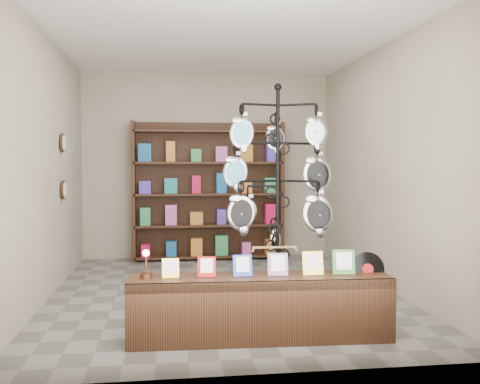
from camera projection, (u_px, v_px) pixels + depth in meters
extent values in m
plane|color=slate|center=(223.00, 293.00, 6.36)|extent=(5.00, 5.00, 0.00)
plane|color=#B0A48E|center=(207.00, 166.00, 8.76)|extent=(4.00, 0.00, 4.00)
plane|color=#B0A48E|center=(259.00, 168.00, 3.81)|extent=(4.00, 0.00, 4.00)
plane|color=#B0A48E|center=(47.00, 167.00, 6.01)|extent=(0.00, 5.00, 5.00)
plane|color=#B0A48E|center=(385.00, 167.00, 6.55)|extent=(0.00, 5.00, 5.00)
plane|color=white|center=(223.00, 38.00, 6.20)|extent=(5.00, 5.00, 0.00)
cylinder|color=black|center=(277.00, 311.00, 5.51)|extent=(0.53, 0.53, 0.03)
cylinder|color=black|center=(278.00, 202.00, 5.45)|extent=(0.04, 0.04, 2.29)
sphere|color=black|center=(278.00, 87.00, 5.39)|extent=(0.08, 0.08, 0.08)
ellipsoid|color=silver|center=(275.00, 240.00, 5.71)|extent=(0.12, 0.05, 0.24)
cube|color=#A46D44|center=(275.00, 247.00, 5.15)|extent=(0.44, 0.03, 0.04)
cube|color=black|center=(260.00, 307.00, 4.66)|extent=(2.29, 0.56, 0.56)
cube|color=gold|center=(171.00, 268.00, 4.57)|extent=(0.15, 0.06, 0.17)
cube|color=#A90D10|center=(207.00, 267.00, 4.60)|extent=(0.16, 0.06, 0.18)
cube|color=#263FA5|center=(242.00, 266.00, 4.63)|extent=(0.17, 0.06, 0.19)
cube|color=#E54C33|center=(278.00, 264.00, 4.66)|extent=(0.18, 0.07, 0.20)
cube|color=gold|center=(313.00, 263.00, 4.69)|extent=(0.19, 0.07, 0.21)
cube|color=#337233|center=(344.00, 262.00, 4.71)|extent=(0.20, 0.07, 0.22)
cylinder|color=black|center=(368.00, 269.00, 4.79)|extent=(0.31, 0.08, 0.30)
cylinder|color=#A90D10|center=(368.00, 269.00, 4.79)|extent=(0.10, 0.03, 0.10)
cylinder|color=#472714|center=(146.00, 276.00, 4.55)|extent=(0.10, 0.10, 0.04)
cylinder|color=#472714|center=(146.00, 265.00, 4.55)|extent=(0.02, 0.02, 0.14)
sphere|color=#FFBF59|center=(146.00, 253.00, 4.54)|extent=(0.06, 0.06, 0.06)
cube|color=black|center=(208.00, 190.00, 8.72)|extent=(2.40, 0.04, 2.20)
cube|color=black|center=(134.00, 191.00, 8.40)|extent=(0.06, 0.36, 2.20)
cube|color=black|center=(281.00, 190.00, 8.72)|extent=(0.06, 0.36, 2.20)
cube|color=black|center=(209.00, 256.00, 8.61)|extent=(2.36, 0.36, 0.04)
cube|color=black|center=(209.00, 225.00, 8.59)|extent=(2.36, 0.36, 0.03)
cube|color=black|center=(209.00, 194.00, 8.56)|extent=(2.36, 0.36, 0.04)
cube|color=black|center=(208.00, 163.00, 8.54)|extent=(2.36, 0.36, 0.04)
cube|color=black|center=(208.00, 131.00, 8.51)|extent=(2.36, 0.36, 0.04)
cylinder|color=black|center=(63.00, 143.00, 6.79)|extent=(0.03, 0.24, 0.24)
cylinder|color=black|center=(64.00, 190.00, 6.83)|extent=(0.03, 0.24, 0.24)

